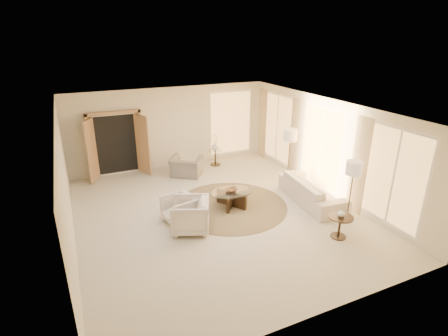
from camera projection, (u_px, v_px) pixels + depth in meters
name	position (u px, v px, depth m)	size (l,w,h in m)	color
room	(216.00, 165.00, 8.79)	(7.04, 8.04, 2.83)	beige
windows_right	(323.00, 148.00, 10.23)	(0.10, 6.40, 2.40)	#ECAF5E
window_back_corner	(231.00, 123.00, 13.05)	(1.70, 0.10, 2.40)	#ECAF5E
curtains_right	(303.00, 142.00, 10.99)	(0.06, 5.20, 2.60)	tan
french_doors	(117.00, 145.00, 11.42)	(1.95, 0.66, 2.16)	tan
area_rug	(230.00, 206.00, 9.72)	(3.16, 3.16, 0.01)	#3F3221
sofa	(312.00, 191.00, 9.85)	(2.33, 0.91, 0.68)	beige
armchair_left	(179.00, 208.00, 8.79)	(0.73, 0.69, 0.76)	beige
armchair_right	(190.00, 214.00, 8.37)	(0.87, 0.82, 0.90)	beige
accent_chair	(186.00, 164.00, 11.61)	(0.99, 0.64, 0.87)	gray
coffee_table	(231.00, 197.00, 9.60)	(1.29, 1.29, 0.46)	black
end_table	(340.00, 223.00, 8.11)	(0.58, 0.58, 0.55)	black
side_table	(215.00, 156.00, 12.61)	(0.49, 0.49, 0.57)	#2E2719
floor_lamp_near	(290.00, 138.00, 10.71)	(0.43, 0.43, 1.76)	#2E2719
floor_lamp_far	(354.00, 171.00, 8.47)	(0.39, 0.39, 1.62)	#2E2719
bowl	(231.00, 190.00, 9.53)	(0.30, 0.30, 0.07)	brown
end_vase	(341.00, 213.00, 8.02)	(0.16, 0.16, 0.17)	white
side_vase	(215.00, 146.00, 12.48)	(0.27, 0.27, 0.28)	white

